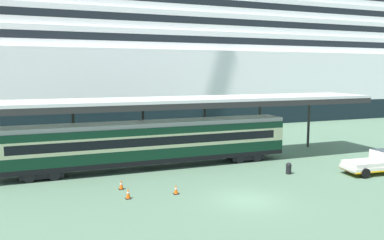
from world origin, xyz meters
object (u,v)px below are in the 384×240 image
at_px(traffic_cone_mid, 176,189).
at_px(cruise_ship, 195,42).
at_px(traffic_cone_far, 128,193).
at_px(quay_bollard, 289,168).
at_px(train_carriage, 151,142).
at_px(service_truck, 379,161).
at_px(traffic_cone_near, 121,185).

bearing_deg(traffic_cone_mid, cruise_ship, 67.47).
relative_size(traffic_cone_far, quay_bollard, 0.79).
xyz_separation_m(traffic_cone_mid, traffic_cone_far, (-3.28, 0.18, 0.03)).
relative_size(train_carriage, quay_bollard, 25.89).
bearing_deg(quay_bollard, service_truck, -18.59).
relative_size(cruise_ship, traffic_cone_mid, 177.06).
distance_m(traffic_cone_mid, quay_bollard, 10.48).
distance_m(traffic_cone_near, traffic_cone_far, 2.23).
bearing_deg(service_truck, traffic_cone_mid, 177.67).
distance_m(service_truck, traffic_cone_far, 20.82).
height_order(traffic_cone_mid, traffic_cone_far, traffic_cone_far).
height_order(cruise_ship, traffic_cone_near, cruise_ship).
distance_m(service_truck, traffic_cone_near, 21.09).
relative_size(train_carriage, traffic_cone_mid, 35.87).
xyz_separation_m(cruise_ship, quay_bollard, (-8.10, -42.73, -13.50)).
relative_size(traffic_cone_near, quay_bollard, 0.74).
bearing_deg(cruise_ship, traffic_cone_near, -117.38).
xyz_separation_m(traffic_cone_far, quay_bollard, (13.62, 1.52, 0.14)).
xyz_separation_m(service_truck, traffic_cone_mid, (-17.51, 0.71, -0.65)).
bearing_deg(quay_bollard, traffic_cone_mid, -170.65).
distance_m(cruise_ship, traffic_cone_near, 49.27).
bearing_deg(quay_bollard, train_carriage, 149.75).
relative_size(cruise_ship, traffic_cone_far, 161.72).
bearing_deg(cruise_ship, traffic_cone_mid, -112.53).
height_order(cruise_ship, traffic_cone_far, cruise_ship).
distance_m(service_truck, traffic_cone_mid, 17.54).
bearing_deg(quay_bollard, traffic_cone_near, 177.07).
bearing_deg(train_carriage, traffic_cone_far, -115.60).
height_order(service_truck, quay_bollard, service_truck).
height_order(train_carriage, traffic_cone_near, train_carriage).
relative_size(service_truck, traffic_cone_far, 7.03).
bearing_deg(traffic_cone_mid, traffic_cone_far, 176.90).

